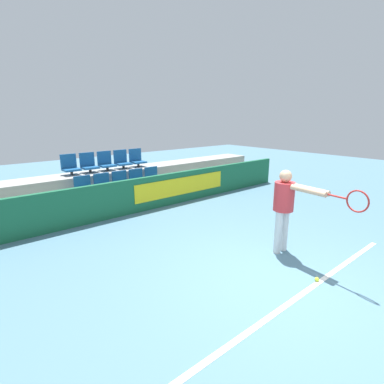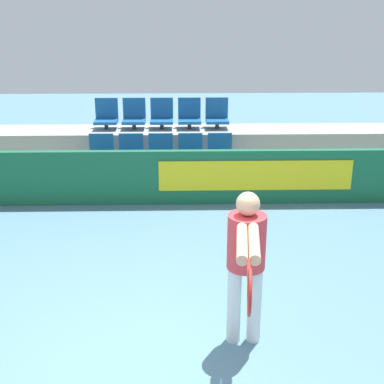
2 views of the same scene
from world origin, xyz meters
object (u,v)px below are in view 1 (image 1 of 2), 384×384
at_px(stadium_chair_7, 106,162).
at_px(tennis_player, 287,203).
at_px(stadium_chair_6, 89,164).
at_px(stadium_chair_0, 84,189).
at_px(tennis_ball, 317,279).
at_px(stadium_chair_5, 70,166).
at_px(stadium_chair_3, 138,180).
at_px(stadium_chair_4, 153,178).
at_px(stadium_chair_9, 137,159).
at_px(stadium_chair_1, 104,186).
at_px(stadium_chair_8, 122,161).
at_px(stadium_chair_2, 121,183).

height_order(stadium_chair_7, tennis_player, tennis_player).
bearing_deg(stadium_chair_6, tennis_player, -75.04).
distance_m(stadium_chair_0, stadium_chair_7, 1.39).
height_order(stadium_chair_6, tennis_ball, stadium_chair_6).
bearing_deg(stadium_chair_5, stadium_chair_3, -30.06).
bearing_deg(tennis_player, stadium_chair_4, 95.09).
xyz_separation_m(stadium_chair_5, stadium_chair_6, (0.50, 0.00, 0.00)).
bearing_deg(stadium_chair_4, stadium_chair_9, 90.00).
relative_size(stadium_chair_3, stadium_chair_5, 1.00).
bearing_deg(stadium_chair_3, stadium_chair_1, 180.00).
xyz_separation_m(stadium_chair_4, stadium_chair_8, (-0.50, 0.86, 0.45)).
relative_size(stadium_chair_8, tennis_player, 0.34).
distance_m(stadium_chair_4, stadium_chair_5, 2.21).
xyz_separation_m(stadium_chair_3, stadium_chair_9, (0.50, 0.86, 0.45)).
xyz_separation_m(stadium_chair_0, stadium_chair_5, (0.00, 0.86, 0.45)).
height_order(stadium_chair_1, tennis_player, tennis_player).
bearing_deg(stadium_chair_3, stadium_chair_2, 180.00).
distance_m(stadium_chair_3, stadium_chair_5, 1.78).
bearing_deg(stadium_chair_7, tennis_ball, -85.82).
xyz_separation_m(stadium_chair_1, tennis_player, (1.40, -4.37, 0.27)).
distance_m(stadium_chair_0, stadium_chair_4, 1.98).
xyz_separation_m(stadium_chair_2, tennis_player, (0.90, -4.37, 0.27)).
xyz_separation_m(stadium_chair_1, stadium_chair_3, (0.99, 0.00, 0.00)).
bearing_deg(stadium_chair_1, stadium_chair_2, 0.00).
bearing_deg(stadium_chair_7, stadium_chair_6, 180.00).
height_order(stadium_chair_0, stadium_chair_5, stadium_chair_5).
distance_m(stadium_chair_1, stadium_chair_5, 1.09).
bearing_deg(stadium_chair_9, stadium_chair_1, -149.94).
bearing_deg(stadium_chair_4, stadium_chair_3, 180.00).
xyz_separation_m(stadium_chair_3, stadium_chair_6, (-0.99, 0.86, 0.45)).
bearing_deg(stadium_chair_8, stadium_chair_9, 0.00).
relative_size(stadium_chair_2, stadium_chair_3, 1.00).
distance_m(stadium_chair_2, tennis_ball, 5.30).
bearing_deg(stadium_chair_6, stadium_chair_1, -90.00).
height_order(stadium_chair_1, stadium_chair_8, stadium_chair_8).
bearing_deg(stadium_chair_1, stadium_chair_6, 90.00).
distance_m(stadium_chair_1, tennis_ball, 5.36).
relative_size(stadium_chair_8, stadium_chair_9, 1.00).
relative_size(stadium_chair_4, stadium_chair_8, 1.00).
height_order(stadium_chair_4, stadium_chair_5, stadium_chair_5).
distance_m(stadium_chair_6, stadium_chair_9, 1.49).
distance_m(stadium_chair_2, stadium_chair_4, 0.99).
relative_size(stadium_chair_7, stadium_chair_8, 1.00).
bearing_deg(tennis_player, stadium_chair_6, 111.24).
relative_size(tennis_player, tennis_ball, 23.85).
bearing_deg(stadium_chair_0, stadium_chair_9, 23.46).
bearing_deg(stadium_chair_6, stadium_chair_4, -30.06).
distance_m(stadium_chair_2, stadium_chair_3, 0.50).
height_order(stadium_chair_3, stadium_chair_4, same).
height_order(stadium_chair_6, stadium_chair_7, same).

